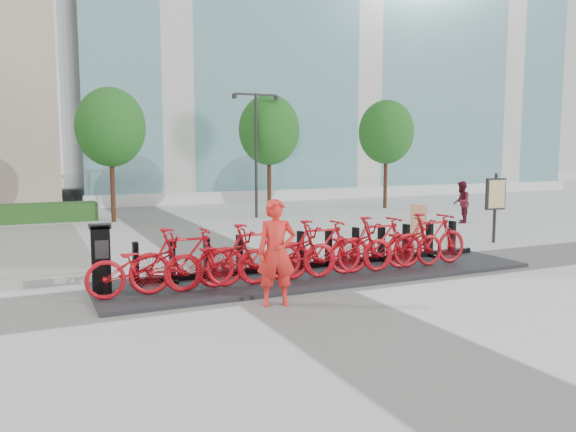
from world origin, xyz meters
name	(u,v)px	position (x,y,z in m)	size (l,w,h in m)	color
ground	(275,285)	(0.00, 0.00, 0.00)	(120.00, 120.00, 0.00)	silver
glass_building	(309,18)	(14.00, 26.00, 12.00)	(32.00, 16.00, 24.00)	#599BA4
hedge_b	(13,214)	(-5.00, 13.20, 0.35)	(6.00, 1.20, 0.70)	#2E5B1E
tree_1	(111,127)	(-1.50, 12.00, 3.59)	(2.60, 2.60, 5.10)	#402715
tree_2	(269,130)	(5.00, 12.00, 3.59)	(2.60, 2.60, 5.10)	#402715
tree_3	(386,132)	(11.00, 12.00, 3.59)	(2.60, 2.60, 5.10)	#402715
streetlamp	(256,140)	(4.00, 11.00, 3.13)	(2.00, 0.20, 5.00)	black
dock_pad	(324,274)	(1.30, 0.30, 0.04)	(9.60, 2.40, 0.08)	#242428
dock_rail_posts	(316,249)	(1.36, 0.77, 0.51)	(8.02, 0.50, 0.85)	black
bike_0	(144,266)	(-2.60, -0.05, 0.63)	(0.73, 2.09, 1.10)	#AC0A13
bike_1	(183,259)	(-1.88, -0.05, 0.69)	(0.57, 2.02, 1.22)	#AC0A13
bike_2	(220,259)	(-1.16, -0.05, 0.63)	(0.73, 2.09, 1.10)	#AC0A13
bike_3	(255,253)	(-0.44, -0.05, 0.69)	(0.57, 2.02, 1.22)	#AC0A13
bike_4	(288,254)	(0.28, -0.05, 0.63)	(0.73, 2.09, 1.10)	#AC0A13
bike_5	(319,248)	(1.00, -0.05, 0.69)	(0.57, 2.02, 1.22)	#AC0A13
bike_6	(349,248)	(1.72, -0.05, 0.63)	(0.73, 2.09, 1.10)	#AC0A13
bike_7	(377,243)	(2.44, -0.05, 0.69)	(0.57, 2.02, 1.22)	#AC0A13
bike_8	(404,244)	(3.16, -0.05, 0.63)	(0.73, 2.09, 1.10)	#AC0A13
bike_9	(430,239)	(3.88, -0.05, 0.69)	(0.57, 2.02, 1.22)	#AC0A13
kiosk	(101,259)	(-3.28, 0.48, 0.71)	(0.45, 0.39, 1.32)	black
worker_red	(277,252)	(-0.57, -1.39, 0.94)	(0.68, 0.45, 1.87)	red
pedestrian	(461,202)	(10.36, 6.11, 0.79)	(0.77, 0.60, 1.58)	#54121D
construction_barrel	(419,220)	(6.76, 4.03, 0.51)	(0.53, 0.53, 1.02)	#DC5402
map_sign	(496,197)	(8.03, 2.12, 1.36)	(0.68, 0.16, 2.05)	black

